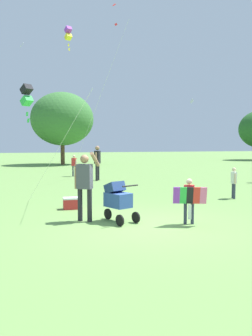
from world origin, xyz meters
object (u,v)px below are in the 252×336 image
kite_orange_delta (69,34)px  person_red_shirt (97,160)px  child_with_butterfly_kite (189,197)px  person_couple_left (234,180)px  kite_adult_black (27,96)px  person_adult_flyer (85,181)px  cooler_box (71,203)px  person_sitting_far (74,164)px  stroller (118,198)px

kite_orange_delta → person_red_shirt: (1.23, -1.82, -6.81)m
child_with_butterfly_kite → person_couple_left: 4.59m
child_with_butterfly_kite → kite_adult_black: bearing=129.7°
kite_orange_delta → child_with_butterfly_kite: bearing=-82.2°
kite_adult_black → person_adult_flyer: bearing=-68.8°
cooler_box → child_with_butterfly_kite: bearing=-46.5°
person_red_shirt → person_adult_flyer: bearing=-101.8°
kite_orange_delta → person_red_shirt: kite_orange_delta is taller
kite_adult_black → person_sitting_far: (2.46, 8.36, -2.83)m
person_red_shirt → person_couple_left: 8.01m
person_red_shirt → person_sitting_far: size_ratio=1.44×
stroller → person_red_shirt: size_ratio=0.61×
child_with_butterfly_kite → person_red_shirt: bearing=92.4°
cooler_box → stroller: bearing=-64.6°
kite_adult_black → stroller: bearing=-60.7°
stroller → person_sitting_far: bearing=88.8°
stroller → person_couple_left: (4.83, 2.59, 0.05)m
child_with_butterfly_kite → person_couple_left: child_with_butterfly_kite is taller
kite_orange_delta → person_sitting_far: size_ratio=6.65×
person_adult_flyer → kite_orange_delta: bearing=86.2°
kite_adult_black → person_couple_left: bearing=-10.8°
stroller → kite_adult_black: 5.39m
person_adult_flyer → kite_adult_black: kite_adult_black is taller
child_with_butterfly_kite → cooler_box: bearing=133.5°
stroller → kite_adult_black: bearing=119.3°
person_red_shirt → person_sitting_far: (-0.93, 2.57, -0.33)m
person_sitting_far → cooler_box: person_sitting_far is taller
stroller → child_with_butterfly_kite: bearing=-23.4°
cooler_box → kite_adult_black: bearing=123.3°
person_red_shirt → person_sitting_far: bearing=109.9°
stroller → kite_orange_delta: (-0.05, 11.53, 7.27)m
person_adult_flyer → kite_orange_delta: 13.20m
cooler_box → person_couple_left: bearing=5.4°
cooler_box → kite_orange_delta: bearing=84.5°
kite_adult_black → person_sitting_far: kite_adult_black is taller
child_with_butterfly_kite → kite_orange_delta: bearing=97.8°
kite_orange_delta → person_red_shirt: bearing=-55.9°
person_red_shirt → cooler_box: size_ratio=4.02×
person_red_shirt → stroller: bearing=-97.0°
person_adult_flyer → cooler_box: (-0.18, 1.77, -0.85)m
kite_adult_black → person_red_shirt: kite_adult_black is taller
child_with_butterfly_kite → kite_orange_delta: kite_orange_delta is taller
person_adult_flyer → person_sitting_far: 12.07m
kite_adult_black → kite_orange_delta: bearing=74.2°
stroller → kite_adult_black: kite_adult_black is taller
person_red_shirt → child_with_butterfly_kite: bearing=-87.6°
kite_adult_black → person_couple_left: 7.73m
person_adult_flyer → person_couple_left: size_ratio=1.60×
stroller → person_couple_left: 5.48m
person_couple_left → kite_adult_black: bearing=169.2°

